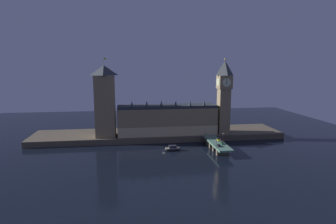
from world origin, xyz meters
TOP-DOWN VIEW (x-y plane):
  - ground_plane at (0.00, 0.00)m, footprint 400.00×400.00m
  - embankment at (0.00, 39.00)m, footprint 220.00×42.00m
  - parliament_hall at (6.83, 29.59)m, footprint 85.09×18.53m
  - clock_tower at (56.18, 26.28)m, footprint 11.78×11.89m
  - victoria_tower at (-45.79, 29.55)m, footprint 16.42×16.42m
  - bridge at (40.77, -5.00)m, footprint 10.56×46.00m
  - car_northbound_trail at (38.44, -17.04)m, footprint 2.05×4.20m
  - car_southbound_lead at (43.09, -11.38)m, footprint 2.10×3.89m
  - car_southbound_trail at (43.09, -1.91)m, footprint 1.92×4.44m
  - pedestrian_near_rail at (36.12, -14.88)m, footprint 0.38×0.38m
  - pedestrian_mid_walk at (45.41, -5.62)m, footprint 0.38×0.38m
  - pedestrian_far_rail at (36.12, 4.13)m, footprint 0.38×0.38m
  - street_lamp_near at (35.72, -19.72)m, footprint 1.34×0.60m
  - street_lamp_mid at (45.81, -5.00)m, footprint 1.34×0.60m
  - street_lamp_far at (35.72, 9.72)m, footprint 1.34×0.60m
  - boat_upstream at (6.50, -3.15)m, footprint 12.81×4.95m

SIDE VIEW (x-z plane):
  - ground_plane at x=0.00m, z-range 0.00..0.00m
  - boat_upstream at x=6.50m, z-range -0.56..3.57m
  - embankment at x=0.00m, z-range 0.00..5.06m
  - bridge at x=40.77m, z-range 1.00..7.06m
  - car_southbound_lead at x=43.09m, z-range 6.02..7.40m
  - car_southbound_trail at x=43.09m, z-range 6.02..7.56m
  - car_northbound_trail at x=38.44m, z-range 6.02..7.57m
  - pedestrian_mid_walk at x=45.41m, z-range 6.11..7.75m
  - pedestrian_far_rail at x=36.12m, z-range 6.11..7.83m
  - pedestrian_near_rail at x=36.12m, z-range 6.12..7.90m
  - street_lamp_far at x=35.72m, z-range 6.81..12.73m
  - street_lamp_near at x=35.72m, z-range 6.87..13.26m
  - street_lamp_mid at x=45.81m, z-range 6.92..13.75m
  - parliament_hall at x=6.83m, z-range 2.45..33.24m
  - victoria_tower at x=-45.79m, z-range 2.21..67.91m
  - clock_tower at x=56.18m, z-range 6.93..72.32m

